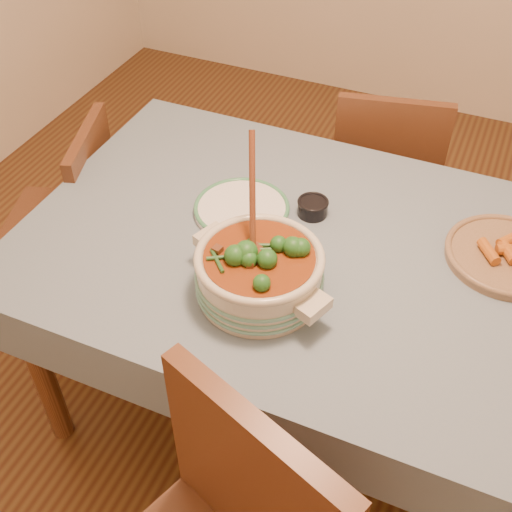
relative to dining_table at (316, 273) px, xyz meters
The scene contains 8 objects.
floor 0.66m from the dining_table, ahead, with size 4.50×4.50×0.00m, color #4A2715.
dining_table is the anchor object (origin of this frame).
stew_casserole 0.29m from the dining_table, 112.04° to the right, with size 0.41×0.41×0.39m.
white_plate 0.29m from the dining_table, 165.90° to the left, with size 0.35×0.35×0.02m.
condiment_bowl 0.20m from the dining_table, 115.85° to the left, with size 0.11×0.11×0.05m.
fried_plate 0.52m from the dining_table, 18.84° to the left, with size 0.39×0.39×0.06m.
chair_far 0.83m from the dining_table, 89.44° to the left, with size 0.48×0.48×0.86m.
chair_left 1.00m from the dining_table, behind, with size 0.48×0.48×0.82m.
Camera 1 is at (0.36, -1.27, 1.97)m, focal length 45.00 mm.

